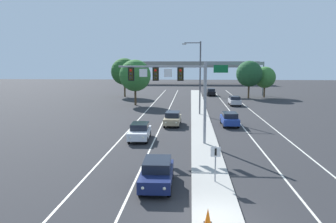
# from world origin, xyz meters

# --- Properties ---
(ground_plane) EXTENTS (260.00, 260.00, 0.00)m
(ground_plane) POSITION_xyz_m (0.00, 0.00, 0.00)
(ground_plane) COLOR #28282B
(median_island) EXTENTS (2.40, 110.00, 0.15)m
(median_island) POSITION_xyz_m (0.00, 18.00, 0.07)
(median_island) COLOR #9E9B93
(median_island) RESTS_ON ground
(lane_stripe_oncoming_center) EXTENTS (0.14, 100.00, 0.01)m
(lane_stripe_oncoming_center) POSITION_xyz_m (-4.70, 25.00, 0.00)
(lane_stripe_oncoming_center) COLOR silver
(lane_stripe_oncoming_center) RESTS_ON ground
(lane_stripe_receding_center) EXTENTS (0.14, 100.00, 0.01)m
(lane_stripe_receding_center) POSITION_xyz_m (4.70, 25.00, 0.00)
(lane_stripe_receding_center) COLOR silver
(lane_stripe_receding_center) RESTS_ON ground
(edge_stripe_left) EXTENTS (0.14, 100.00, 0.01)m
(edge_stripe_left) POSITION_xyz_m (-8.00, 25.00, 0.00)
(edge_stripe_left) COLOR silver
(edge_stripe_left) RESTS_ON ground
(edge_stripe_right) EXTENTS (0.14, 100.00, 0.01)m
(edge_stripe_right) POSITION_xyz_m (8.00, 25.00, 0.00)
(edge_stripe_right) COLOR silver
(edge_stripe_right) RESTS_ON ground
(overhead_signal_mast) EXTENTS (7.74, 0.44, 7.20)m
(overhead_signal_mast) POSITION_xyz_m (-2.75, 14.58, 5.51)
(overhead_signal_mast) COLOR gray
(overhead_signal_mast) RESTS_ON median_island
(median_sign_post) EXTENTS (0.60, 0.10, 2.20)m
(median_sign_post) POSITION_xyz_m (0.22, 4.83, 1.59)
(median_sign_post) COLOR gray
(median_sign_post) RESTS_ON median_island
(street_lamp_median) EXTENTS (2.58, 0.28, 10.00)m
(street_lamp_median) POSITION_xyz_m (-0.24, 31.77, 5.79)
(street_lamp_median) COLOR #4C4C51
(street_lamp_median) RESTS_ON median_island
(car_oncoming_navy) EXTENTS (1.87, 4.49, 1.58)m
(car_oncoming_navy) POSITION_xyz_m (-3.25, 4.24, 0.82)
(car_oncoming_navy) COLOR #141E4C
(car_oncoming_navy) RESTS_ON ground
(car_oncoming_white) EXTENTS (1.91, 4.50, 1.58)m
(car_oncoming_white) POSITION_xyz_m (-6.10, 16.23, 0.82)
(car_oncoming_white) COLOR silver
(car_oncoming_white) RESTS_ON ground
(car_oncoming_tan) EXTENTS (1.93, 4.51, 1.58)m
(car_oncoming_tan) POSITION_xyz_m (-3.38, 23.85, 0.82)
(car_oncoming_tan) COLOR tan
(car_oncoming_tan) RESTS_ON ground
(car_receding_blue) EXTENTS (1.87, 4.49, 1.58)m
(car_receding_blue) POSITION_xyz_m (3.25, 24.01, 0.82)
(car_receding_blue) COLOR navy
(car_receding_blue) RESTS_ON ground
(car_receding_silver) EXTENTS (1.84, 4.48, 1.58)m
(car_receding_silver) POSITION_xyz_m (6.26, 43.13, 0.82)
(car_receding_silver) COLOR #B7B7BC
(car_receding_silver) RESTS_ON ground
(car_receding_black) EXTENTS (1.84, 4.48, 1.58)m
(car_receding_black) POSITION_xyz_m (3.23, 60.01, 0.82)
(car_receding_black) COLOR black
(car_receding_black) RESTS_ON ground
(traffic_cone_median_nose) EXTENTS (0.36, 0.36, 0.74)m
(traffic_cone_median_nose) POSITION_xyz_m (-0.49, -0.66, 0.51)
(traffic_cone_median_nose) COLOR black
(traffic_cone_median_nose) RESTS_ON median_island
(highway_sign_gantry) EXTENTS (13.28, 0.42, 7.50)m
(highway_sign_gantry) POSITION_xyz_m (8.20, 60.96, 6.16)
(highway_sign_gantry) COLOR gray
(highway_sign_gantry) RESTS_ON ground
(overpass_bridge) EXTENTS (42.40, 6.40, 7.65)m
(overpass_bridge) POSITION_xyz_m (0.00, 101.18, 5.78)
(overpass_bridge) COLOR gray
(overpass_bridge) RESTS_ON ground
(tree_far_right_c) EXTENTS (5.30, 5.30, 7.67)m
(tree_far_right_c) POSITION_xyz_m (10.61, 55.06, 5.01)
(tree_far_right_c) COLOR #4C3823
(tree_far_right_c) RESTS_ON ground
(tree_far_left_b) EXTENTS (5.69, 5.69, 8.23)m
(tree_far_left_b) POSITION_xyz_m (-15.40, 56.26, 5.38)
(tree_far_left_b) COLOR #4C3823
(tree_far_left_b) RESTS_ON ground
(tree_far_left_a) EXTENTS (5.39, 5.39, 7.80)m
(tree_far_left_a) POSITION_xyz_m (-10.79, 42.23, 5.10)
(tree_far_left_a) COLOR #4C3823
(tree_far_left_a) RESTS_ON ground
(tree_far_right_a) EXTENTS (4.46, 4.46, 6.46)m
(tree_far_right_a) POSITION_xyz_m (14.17, 56.90, 4.22)
(tree_far_right_a) COLOR #4C3823
(tree_far_right_a) RESTS_ON ground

